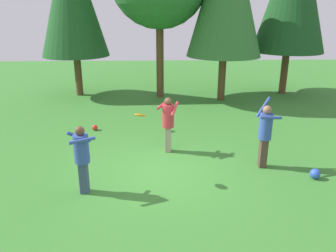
# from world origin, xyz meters

# --- Properties ---
(ground_plane) EXTENTS (40.00, 40.00, 0.00)m
(ground_plane) POSITION_xyz_m (0.00, 0.00, 0.00)
(ground_plane) COLOR #387A2D
(person_thrower) EXTENTS (0.60, 0.56, 1.89)m
(person_thrower) POSITION_xyz_m (2.80, 0.21, 1.02)
(person_thrower) COLOR #4C382D
(person_thrower) RESTS_ON ground_plane
(person_catcher) EXTENTS (0.69, 0.66, 1.62)m
(person_catcher) POSITION_xyz_m (-1.71, -0.95, 0.96)
(person_catcher) COLOR #38476B
(person_catcher) RESTS_ON ground_plane
(person_bystander) EXTENTS (0.66, 0.70, 1.65)m
(person_bystander) POSITION_xyz_m (0.31, 1.35, 0.98)
(person_bystander) COLOR gray
(person_bystander) RESTS_ON ground_plane
(frisbee) EXTENTS (0.33, 0.32, 0.14)m
(frisbee) POSITION_xyz_m (-0.41, -0.40, 1.68)
(frisbee) COLOR orange
(ball_red) EXTENTS (0.20, 0.20, 0.20)m
(ball_red) POSITION_xyz_m (-2.19, 3.27, 0.10)
(ball_red) COLOR red
(ball_red) RESTS_ON ground_plane
(ball_orange) EXTENTS (0.21, 0.21, 0.21)m
(ball_orange) POSITION_xyz_m (0.34, 3.07, 0.11)
(ball_orange) COLOR orange
(ball_orange) RESTS_ON ground_plane
(ball_blue) EXTENTS (0.26, 0.26, 0.26)m
(ball_blue) POSITION_xyz_m (3.93, -0.51, 0.13)
(ball_blue) COLOR blue
(ball_blue) RESTS_ON ground_plane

